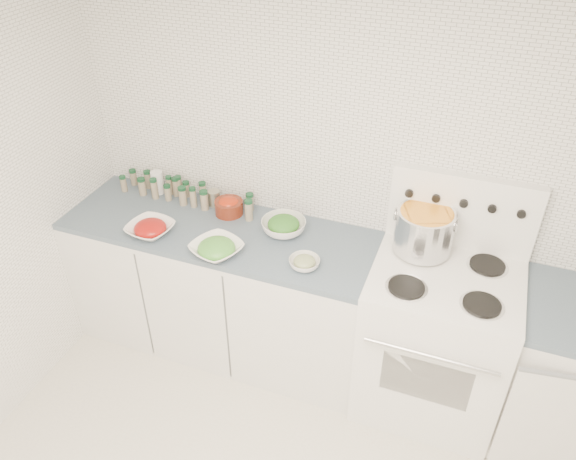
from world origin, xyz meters
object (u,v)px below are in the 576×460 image
(stove, at_px, (435,336))
(stock_pot, at_px, (424,229))
(bowl_tomato, at_px, (150,229))
(bowl_snowpea, at_px, (216,248))

(stove, relative_size, stock_pot, 4.16)
(bowl_tomato, height_order, bowl_snowpea, bowl_snowpea)
(bowl_snowpea, bearing_deg, stove, 10.19)
(bowl_tomato, bearing_deg, bowl_snowpea, -4.91)
(stove, height_order, stock_pot, stove)
(stove, bearing_deg, bowl_tomato, -173.79)
(stock_pot, xyz_separation_m, bowl_tomato, (-1.47, -0.34, -0.14))
(stove, xyz_separation_m, stock_pot, (-0.17, 0.16, 0.58))
(bowl_tomato, distance_m, bowl_snowpea, 0.44)
(stock_pot, height_order, bowl_tomato, stock_pot)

